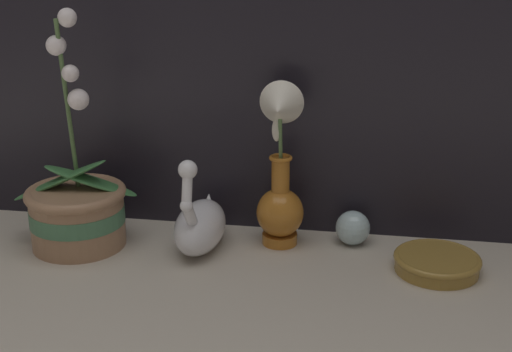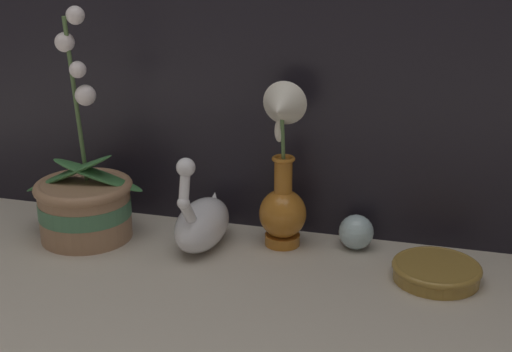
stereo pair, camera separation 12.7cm
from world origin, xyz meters
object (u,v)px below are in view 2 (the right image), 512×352
(swan_figurine, at_px, (202,221))
(blue_vase, at_px, (282,182))
(glass_sphere, at_px, (356,232))
(orchid_potted_plant, at_px, (85,201))
(amber_dish, at_px, (436,271))

(swan_figurine, distance_m, blue_vase, 0.17)
(glass_sphere, bearing_deg, orchid_potted_plant, -170.24)
(swan_figurine, bearing_deg, orchid_potted_plant, -175.13)
(orchid_potted_plant, xyz_separation_m, swan_figurine, (0.23, 0.02, -0.02))
(orchid_potted_plant, relative_size, glass_sphere, 6.73)
(orchid_potted_plant, bearing_deg, amber_dish, -0.27)
(swan_figurine, relative_size, amber_dish, 1.32)
(blue_vase, height_order, amber_dish, blue_vase)
(swan_figurine, height_order, glass_sphere, swan_figurine)
(glass_sphere, bearing_deg, blue_vase, -168.92)
(amber_dish, bearing_deg, swan_figurine, 176.98)
(glass_sphere, bearing_deg, amber_dish, -31.18)
(blue_vase, relative_size, amber_dish, 2.07)
(swan_figurine, height_order, amber_dish, swan_figurine)
(swan_figurine, height_order, blue_vase, blue_vase)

